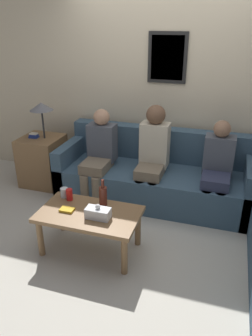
# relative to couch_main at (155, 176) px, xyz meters

# --- Properties ---
(ground_plane) EXTENTS (16.00, 16.00, 0.00)m
(ground_plane) POSITION_rel_couch_main_xyz_m (0.00, -0.53, -0.30)
(ground_plane) COLOR beige
(wall_back) EXTENTS (9.00, 0.08, 2.60)m
(wall_back) POSITION_rel_couch_main_xyz_m (0.00, 0.47, 1.01)
(wall_back) COLOR beige
(wall_back) RESTS_ON ground_plane
(couch_main) EXTENTS (2.40, 0.90, 0.85)m
(couch_main) POSITION_rel_couch_main_xyz_m (0.00, 0.00, 0.00)
(couch_main) COLOR #385166
(couch_main) RESTS_ON ground_plane
(coffee_table) EXTENTS (0.98, 0.57, 0.44)m
(coffee_table) POSITION_rel_couch_main_xyz_m (-0.37, -1.25, 0.08)
(coffee_table) COLOR olive
(coffee_table) RESTS_ON ground_plane
(side_table_with_lamp) EXTENTS (0.53, 0.53, 1.16)m
(side_table_with_lamp) POSITION_rel_couch_main_xyz_m (-1.58, -0.07, 0.08)
(side_table_with_lamp) COLOR olive
(side_table_with_lamp) RESTS_ON ground_plane
(wine_bottle) EXTENTS (0.08, 0.08, 0.28)m
(wine_bottle) POSITION_rel_couch_main_xyz_m (-0.29, -1.07, 0.25)
(wine_bottle) COLOR #562319
(wine_bottle) RESTS_ON coffee_table
(drinking_glass) EXTENTS (0.08, 0.08, 0.10)m
(drinking_glass) POSITION_rel_couch_main_xyz_m (-0.73, -1.04, 0.19)
(drinking_glass) COLOR silver
(drinking_glass) RESTS_ON coffee_table
(book_stack) EXTENTS (0.14, 0.09, 0.02)m
(book_stack) POSITION_rel_couch_main_xyz_m (-0.58, -1.28, 0.15)
(book_stack) COLOR gold
(book_stack) RESTS_ON coffee_table
(soda_can) EXTENTS (0.07, 0.07, 0.12)m
(soda_can) POSITION_rel_couch_main_xyz_m (-0.65, -1.09, 0.20)
(soda_can) COLOR red
(soda_can) RESTS_ON coffee_table
(tissue_box) EXTENTS (0.23, 0.12, 0.15)m
(tissue_box) POSITION_rel_couch_main_xyz_m (-0.25, -1.31, 0.19)
(tissue_box) COLOR silver
(tissue_box) RESTS_ON coffee_table
(person_left) EXTENTS (0.34, 0.59, 1.14)m
(person_left) POSITION_rel_couch_main_xyz_m (-0.68, -0.19, 0.32)
(person_left) COLOR #756651
(person_left) RESTS_ON ground_plane
(person_middle) EXTENTS (0.34, 0.57, 1.23)m
(person_middle) POSITION_rel_couch_main_xyz_m (-0.01, -0.13, 0.38)
(person_middle) COLOR #756651
(person_middle) RESTS_ON ground_plane
(person_right) EXTENTS (0.34, 0.58, 1.11)m
(person_right) POSITION_rel_couch_main_xyz_m (0.75, -0.14, 0.30)
(person_right) COLOR #2D334C
(person_right) RESTS_ON ground_plane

